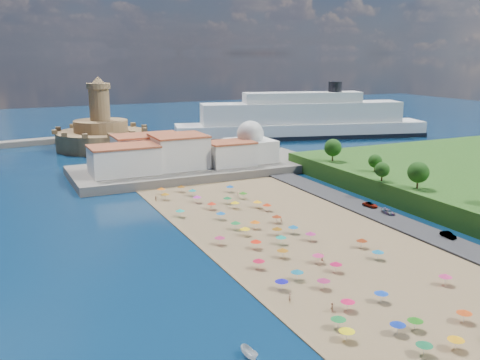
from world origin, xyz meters
TOP-DOWN VIEW (x-y plane):
  - ground at (0.00, 0.00)m, footprint 700.00×700.00m
  - terrace at (10.00, 73.00)m, footprint 90.00×36.00m
  - jetty at (-12.00, 108.00)m, footprint 18.00×70.00m
  - waterfront_buildings at (-3.05, 73.64)m, footprint 57.00×29.00m
  - domed_building at (30.00, 71.00)m, footprint 16.00×16.00m
  - fortress at (-12.00, 138.00)m, footprint 40.00×40.00m
  - cruise_ship at (87.55, 127.34)m, footprint 130.37×51.44m
  - beach_parasols at (-1.31, -10.81)m, footprint 33.30×115.70m
  - beachgoers at (-3.31, -8.63)m, footprint 30.30×98.87m
  - parked_cars at (36.00, -1.83)m, footprint 2.74×32.45m
  - hillside_trees at (49.23, -4.20)m, footprint 14.83×111.04m

SIDE VIEW (x-z plane):
  - ground at x=0.00m, z-range 0.00..0.00m
  - beachgoers at x=-3.31m, z-range 0.19..2.02m
  - jetty at x=-12.00m, z-range 0.00..2.40m
  - parked_cars at x=36.00m, z-range 0.67..2.00m
  - terrace at x=10.00m, z-range 0.00..3.00m
  - beach_parasols at x=-1.31m, z-range 1.05..3.25m
  - fortress at x=-12.00m, z-range -9.52..22.88m
  - waterfront_buildings at x=-3.05m, z-range 2.38..13.38m
  - cruise_ship at x=87.55m, z-range -5.78..22.54m
  - domed_building at x=30.00m, z-range 1.47..16.47m
  - hillside_trees at x=49.23m, z-range 6.34..14.00m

